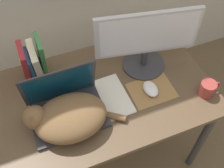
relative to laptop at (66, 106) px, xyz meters
name	(u,v)px	position (x,y,z in m)	size (l,w,h in m)	color
desk	(88,106)	(0.11, 0.04, -0.13)	(1.29, 0.68, 0.72)	brown
laptop	(66,106)	(0.00, 0.00, 0.00)	(0.35, 0.25, 0.26)	#2D2D33
cat	(68,117)	(-0.01, -0.08, 0.02)	(0.45, 0.26, 0.16)	brown
external_monitor	(147,40)	(0.48, 0.14, 0.14)	(0.52, 0.23, 0.36)	#333338
mousepad	(152,91)	(0.44, -0.04, -0.05)	(0.23, 0.18, 0.00)	olive
computer_mouse	(151,89)	(0.43, -0.04, -0.03)	(0.07, 0.10, 0.03)	silver
book_row	(34,64)	(-0.08, 0.26, 0.06)	(0.12, 0.17, 0.26)	maroon
notepad	(107,99)	(0.21, 0.00, -0.05)	(0.21, 0.27, 0.01)	silver
mug	(208,88)	(0.69, -0.15, -0.01)	(0.11, 0.08, 0.08)	#993833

